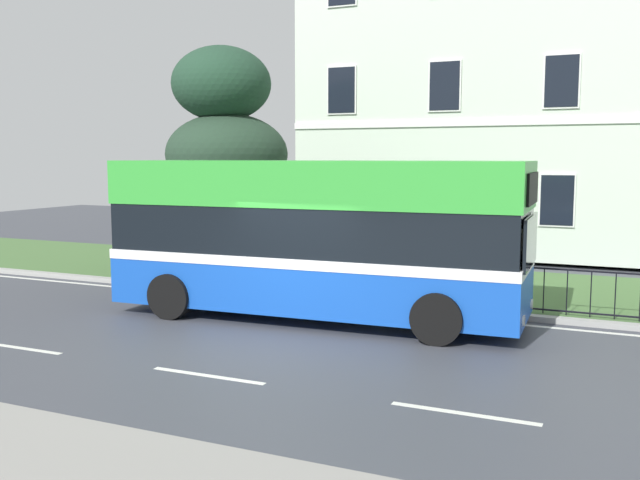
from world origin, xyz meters
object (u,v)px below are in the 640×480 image
single_decker_bus (317,237)px  litter_bin (326,267)px  evergreen_tree (229,177)px  georgian_townhouse (525,54)px

single_decker_bus → litter_bin: size_ratio=8.22×
single_decker_bus → litter_bin: 2.97m
evergreen_tree → single_decker_bus: size_ratio=0.74×
litter_bin → single_decker_bus: bearing=-70.6°
georgian_townhouse → single_decker_bus: bearing=-98.4°
georgian_townhouse → single_decker_bus: size_ratio=1.66×
evergreen_tree → litter_bin: size_ratio=6.06×
georgian_townhouse → litter_bin: georgian_townhouse is taller
georgian_townhouse → litter_bin: (-2.97, -11.27, -6.46)m
litter_bin → georgian_townhouse: bearing=75.2°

